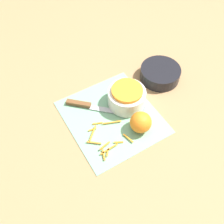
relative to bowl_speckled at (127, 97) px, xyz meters
The scene contains 7 objects.
ground_plane 0.10m from the bowl_speckled, 71.46° to the right, with size 4.00×4.00×0.00m, color #9E754C.
cutting_board 0.10m from the bowl_speckled, 71.46° to the right, with size 0.37×0.34×0.01m.
bowl_speckled is the anchor object (origin of this frame).
bowl_dark 0.21m from the bowl_speckled, 103.32° to the left, with size 0.17×0.17×0.05m.
knife 0.17m from the bowl_speckled, 115.40° to the right, with size 0.19×0.20×0.02m.
orange_left 0.13m from the bowl_speckled, ahead, with size 0.08×0.08×0.08m.
peel_pile 0.19m from the bowl_speckled, 56.56° to the right, with size 0.16×0.16×0.01m.
Camera 1 is at (0.51, -0.31, 0.85)m, focal length 42.00 mm.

